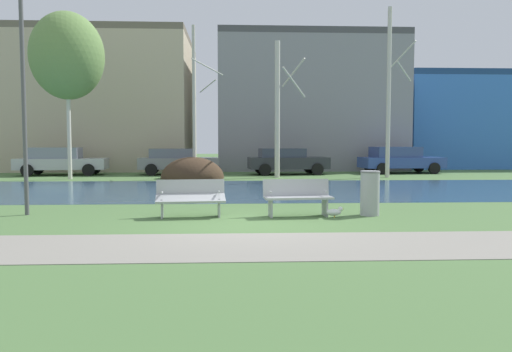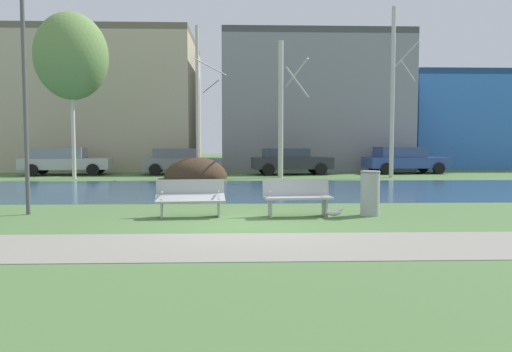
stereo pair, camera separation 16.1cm
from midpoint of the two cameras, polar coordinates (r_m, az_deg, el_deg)
The scene contains 20 objects.
ground_plane at distance 20.52m, azimuth -2.17°, elevation -1.03°, with size 120.00×120.00×0.00m, color #4C703D.
paved_path_strip at distance 8.39m, azimuth -1.26°, elevation -8.05°, with size 60.00×2.28×0.01m, color gray.
river_band at distance 18.45m, azimuth -2.10°, elevation -1.56°, with size 80.00×8.61×0.01m, color #33516B.
soil_mound at distance 24.54m, azimuth -7.50°, elevation -0.27°, with size 3.11×2.58×2.10m, color #423021.
bench_left at distance 11.68m, azimuth -7.92°, elevation -2.41°, with size 1.64×0.69×0.87m.
bench_right at distance 11.73m, azimuth 4.41°, elevation -2.36°, with size 1.64×0.70×0.87m.
trash_bin at distance 12.14m, azimuth 12.60°, elevation -1.84°, with size 0.48×0.48×1.07m.
seagull at distance 11.68m, azimuth 8.66°, elevation -4.10°, with size 0.42×0.16×0.25m.
streetlamp at distance 13.29m, azimuth -25.63°, elevation 12.78°, with size 0.32×0.32×5.91m.
birch_far_left at distance 25.72m, azimuth -21.07°, elevation 12.76°, with size 3.43×3.43×7.91m.
birch_left at distance 24.44m, azimuth -7.25°, elevation 8.55°, with size 1.51×2.52×7.39m.
birch_center_left at distance 25.09m, azimuth 2.41°, elevation 7.89°, with size 1.54×2.76×6.82m.
birch_center at distance 26.05m, azimuth 14.92°, elevation 9.38°, with size 1.45×2.40×8.48m.
parked_van_nearest_silver at distance 28.78m, azimuth -21.77°, elevation 1.66°, with size 4.80×2.41×1.50m.
parked_sedan_second_grey at distance 27.61m, azimuth -9.26°, elevation 1.74°, with size 4.45×2.28×1.43m.
parked_hatch_third_dark at distance 27.35m, azimuth 3.37°, elevation 1.78°, with size 4.48×2.26×1.44m.
parked_wagon_fourth_blue at distance 29.59m, azimuth 16.01°, elevation 1.85°, with size 4.79×2.43×1.52m.
building_beige_block at distance 35.88m, azimuth -19.34°, elevation 7.82°, with size 14.48×9.82×8.75m.
building_grey_warehouse at distance 34.87m, azimuth 5.55°, elevation 8.10°, with size 11.84×9.28×8.70m.
building_blue_store at distance 39.34m, azimuth 23.52°, elevation 5.74°, with size 11.45×7.60×6.55m.
Camera 1 is at (-0.30, -10.44, 1.73)m, focal length 34.77 mm.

